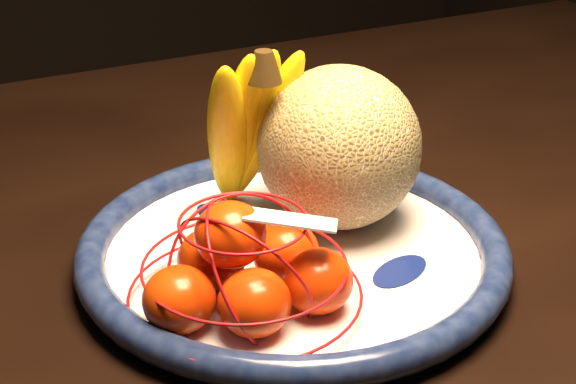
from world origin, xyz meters
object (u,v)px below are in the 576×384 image
dining_table (323,238)px  fruit_bowl (293,250)px  banana_bunch (245,123)px  cantaloupe (339,147)px  mandarin_bag (246,271)px

dining_table → fruit_bowl: (-0.12, -0.15, 0.10)m
dining_table → banana_bunch: size_ratio=8.28×
cantaloupe → banana_bunch: (-0.07, 0.05, 0.02)m
dining_table → mandarin_bag: mandarin_bag is taller
fruit_bowl → banana_bunch: size_ratio=2.08×
banana_bunch → dining_table: bearing=22.8°
fruit_bowl → cantaloupe: bearing=25.6°
banana_bunch → mandarin_bag: banana_bunch is taller
cantaloupe → banana_bunch: banana_bunch is taller
dining_table → cantaloupe: 0.22m
cantaloupe → banana_bunch: 0.09m
fruit_bowl → mandarin_bag: 0.10m
fruit_bowl → dining_table: bearing=51.6°
dining_table → cantaloupe: size_ratio=10.15×
dining_table → mandarin_bag: bearing=-131.5°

